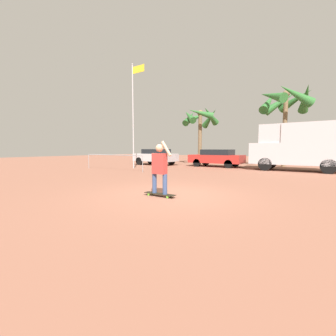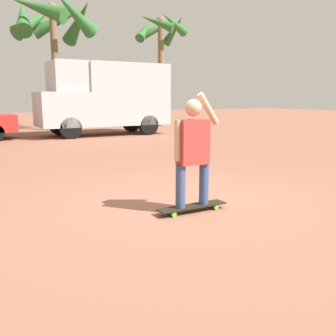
{
  "view_description": "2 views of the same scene",
  "coord_description": "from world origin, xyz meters",
  "px_view_note": "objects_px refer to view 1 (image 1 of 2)",
  "views": [
    {
      "loc": [
        3.95,
        -5.97,
        1.49
      ],
      "look_at": [
        -0.43,
        0.51,
        0.81
      ],
      "focal_mm": 24.0,
      "sensor_mm": 36.0,
      "label": 1
    },
    {
      "loc": [
        -3.01,
        -4.81,
        1.64
      ],
      "look_at": [
        -0.38,
        -0.11,
        0.63
      ],
      "focal_mm": 40.0,
      "sensor_mm": 36.0,
      "label": 2
    }
  ],
  "objects_px": {
    "palm_tree_far_left": "(199,118)",
    "parked_car_red": "(217,157)",
    "person_skateboarder": "(160,166)",
    "camper_van": "(299,145)",
    "skateboard": "(160,194)",
    "palm_tree_center_background": "(286,101)",
    "flagpole": "(134,110)",
    "parked_car_silver": "(156,156)"
  },
  "relations": [
    {
      "from": "palm_tree_far_left",
      "to": "parked_car_red",
      "type": "bearing_deg",
      "value": -40.13
    },
    {
      "from": "person_skateboarder",
      "to": "palm_tree_far_left",
      "type": "height_order",
      "value": "palm_tree_far_left"
    },
    {
      "from": "camper_van",
      "to": "parked_car_red",
      "type": "xyz_separation_m",
      "value": [
        -5.93,
        0.45,
        -0.94
      ]
    },
    {
      "from": "camper_van",
      "to": "palm_tree_far_left",
      "type": "xyz_separation_m",
      "value": [
        -8.67,
        2.77,
        2.7
      ]
    },
    {
      "from": "skateboard",
      "to": "parked_car_red",
      "type": "distance_m",
      "value": 12.47
    },
    {
      "from": "camper_van",
      "to": "palm_tree_center_background",
      "type": "distance_m",
      "value": 5.36
    },
    {
      "from": "skateboard",
      "to": "person_skateboarder",
      "type": "bearing_deg",
      "value": -180.0
    },
    {
      "from": "parked_car_red",
      "to": "palm_tree_far_left",
      "type": "height_order",
      "value": "palm_tree_far_left"
    },
    {
      "from": "parked_car_red",
      "to": "palm_tree_far_left",
      "type": "bearing_deg",
      "value": 139.87
    },
    {
      "from": "palm_tree_center_background",
      "to": "flagpole",
      "type": "bearing_deg",
      "value": -137.49
    },
    {
      "from": "parked_car_silver",
      "to": "palm_tree_center_background",
      "type": "xyz_separation_m",
      "value": [
        10.0,
        4.42,
        4.58
      ]
    },
    {
      "from": "camper_van",
      "to": "flagpole",
      "type": "bearing_deg",
      "value": -156.01
    },
    {
      "from": "person_skateboarder",
      "to": "parked_car_red",
      "type": "height_order",
      "value": "person_skateboarder"
    },
    {
      "from": "camper_van",
      "to": "flagpole",
      "type": "height_order",
      "value": "flagpole"
    },
    {
      "from": "parked_car_red",
      "to": "palm_tree_center_background",
      "type": "bearing_deg",
      "value": 35.07
    },
    {
      "from": "camper_van",
      "to": "flagpole",
      "type": "distance_m",
      "value": 11.7
    },
    {
      "from": "palm_tree_far_left",
      "to": "person_skateboarder",
      "type": "bearing_deg",
      "value": -68.33
    },
    {
      "from": "parked_car_red",
      "to": "flagpole",
      "type": "distance_m",
      "value": 7.68
    },
    {
      "from": "skateboard",
      "to": "palm_tree_center_background",
      "type": "height_order",
      "value": "palm_tree_center_background"
    },
    {
      "from": "parked_car_silver",
      "to": "palm_tree_center_background",
      "type": "distance_m",
      "value": 11.85
    },
    {
      "from": "person_skateboarder",
      "to": "flagpole",
      "type": "distance_m",
      "value": 10.78
    },
    {
      "from": "parked_car_red",
      "to": "parked_car_silver",
      "type": "bearing_deg",
      "value": -167.47
    },
    {
      "from": "person_skateboarder",
      "to": "flagpole",
      "type": "height_order",
      "value": "flagpole"
    },
    {
      "from": "parked_car_silver",
      "to": "palm_tree_center_background",
      "type": "bearing_deg",
      "value": 23.82
    },
    {
      "from": "camper_van",
      "to": "palm_tree_center_background",
      "type": "height_order",
      "value": "palm_tree_center_background"
    },
    {
      "from": "palm_tree_far_left",
      "to": "flagpole",
      "type": "height_order",
      "value": "flagpole"
    },
    {
      "from": "person_skateboarder",
      "to": "flagpole",
      "type": "bearing_deg",
      "value": 136.83
    },
    {
      "from": "person_skateboarder",
      "to": "parked_car_silver",
      "type": "xyz_separation_m",
      "value": [
        -8.41,
        10.88,
        -0.18
      ]
    },
    {
      "from": "skateboard",
      "to": "parked_car_red",
      "type": "relative_size",
      "value": 0.25
    },
    {
      "from": "parked_car_silver",
      "to": "palm_tree_center_background",
      "type": "relative_size",
      "value": 0.6
    },
    {
      "from": "palm_tree_center_background",
      "to": "flagpole",
      "type": "distance_m",
      "value": 12.32
    },
    {
      "from": "flagpole",
      "to": "skateboard",
      "type": "bearing_deg",
      "value": -43.16
    },
    {
      "from": "person_skateboarder",
      "to": "palm_tree_far_left",
      "type": "xyz_separation_m",
      "value": [
        -5.72,
        14.4,
        3.44
      ]
    },
    {
      "from": "skateboard",
      "to": "parked_car_silver",
      "type": "bearing_deg",
      "value": 127.71
    },
    {
      "from": "skateboard",
      "to": "palm_tree_center_background",
      "type": "distance_m",
      "value": 16.26
    },
    {
      "from": "person_skateboarder",
      "to": "parked_car_red",
      "type": "relative_size",
      "value": 0.38
    },
    {
      "from": "person_skateboarder",
      "to": "palm_tree_far_left",
      "type": "distance_m",
      "value": 15.87
    },
    {
      "from": "camper_van",
      "to": "parked_car_silver",
      "type": "bearing_deg",
      "value": -176.22
    },
    {
      "from": "parked_car_red",
      "to": "person_skateboarder",
      "type": "bearing_deg",
      "value": -76.15
    },
    {
      "from": "skateboard",
      "to": "palm_tree_center_background",
      "type": "bearing_deg",
      "value": 84.07
    },
    {
      "from": "person_skateboarder",
      "to": "parked_car_silver",
      "type": "distance_m",
      "value": 13.75
    },
    {
      "from": "parked_car_silver",
      "to": "palm_tree_far_left",
      "type": "distance_m",
      "value": 5.72
    }
  ]
}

